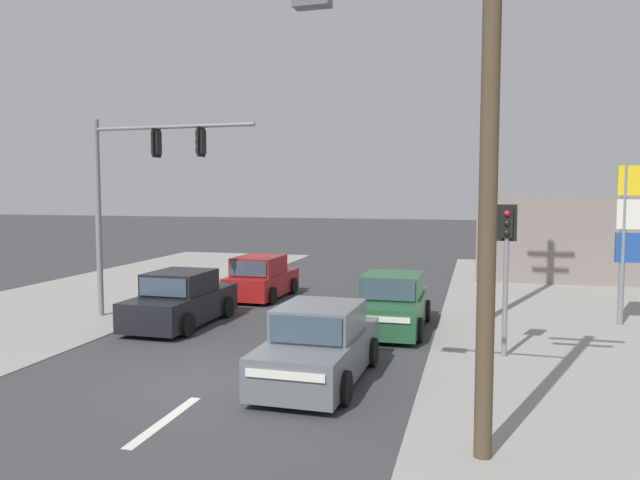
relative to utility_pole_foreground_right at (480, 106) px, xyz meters
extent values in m
plane|color=#3A3A3D|center=(-5.06, 2.18, -5.06)|extent=(140.00, 140.00, 0.00)
cube|color=silver|center=(-5.06, 0.18, -5.06)|extent=(0.20, 2.40, 0.01)
cube|color=silver|center=(-5.06, 5.18, -5.06)|extent=(0.20, 2.40, 0.01)
cube|color=silver|center=(-5.06, 10.18, -5.06)|extent=(0.20, 2.40, 0.01)
cube|color=gray|center=(-13.56, 6.18, -5.05)|extent=(8.00, 40.00, 0.02)
cylinder|color=#4C3D2B|center=(0.14, -0.01, -0.36)|extent=(0.26, 0.26, 9.41)
cube|color=#595B60|center=(-2.46, 0.13, 1.64)|extent=(0.57, 0.31, 0.18)
cylinder|color=#4C3D2B|center=(0.24, 9.69, 0.30)|extent=(0.26, 0.26, 10.72)
cylinder|color=slate|center=(-11.22, 7.63, -2.06)|extent=(0.18, 0.18, 6.00)
cylinder|color=slate|center=(-8.62, 7.47, 0.64)|extent=(5.20, 0.42, 0.11)
cube|color=black|center=(-9.14, 7.50, 0.19)|extent=(0.22, 0.27, 0.68)
cube|color=black|center=(-9.14, 7.50, 0.19)|extent=(0.07, 0.44, 0.84)
sphere|color=red|center=(-9.26, 7.51, 0.41)|extent=(0.13, 0.13, 0.13)
sphere|color=black|center=(-9.26, 7.51, 0.19)|extent=(0.13, 0.13, 0.13)
sphere|color=black|center=(-9.26, 7.51, -0.03)|extent=(0.13, 0.13, 0.13)
cube|color=black|center=(-7.69, 7.42, 0.19)|extent=(0.22, 0.27, 0.68)
cube|color=black|center=(-7.69, 7.42, 0.19)|extent=(0.07, 0.44, 0.84)
sphere|color=red|center=(-7.81, 7.42, 0.41)|extent=(0.13, 0.13, 0.13)
sphere|color=black|center=(-7.81, 7.42, 0.19)|extent=(0.13, 0.13, 0.13)
sphere|color=black|center=(-7.81, 7.42, -0.03)|extent=(0.13, 0.13, 0.13)
cylinder|color=slate|center=(0.65, 5.76, -3.66)|extent=(0.12, 0.12, 2.80)
cube|color=black|center=(0.65, 5.76, -1.92)|extent=(0.28, 0.23, 0.68)
cube|color=black|center=(0.65, 5.76, -1.92)|extent=(0.44, 0.09, 0.84)
sphere|color=red|center=(0.64, 5.64, -1.70)|extent=(0.13, 0.13, 0.13)
sphere|color=black|center=(0.64, 5.64, -1.92)|extent=(0.13, 0.13, 0.13)
sphere|color=black|center=(0.64, 5.64, -2.14)|extent=(0.13, 0.13, 0.13)
cylinder|color=slate|center=(4.01, 10.12, -2.76)|extent=(0.16, 0.16, 4.60)
cube|color=gray|center=(5.94, 18.18, -3.26)|extent=(12.00, 1.00, 3.60)
cube|color=maroon|center=(-7.50, 11.94, -4.55)|extent=(1.74, 3.66, 0.76)
cube|color=maroon|center=(-7.51, 11.64, -3.85)|extent=(1.55, 1.96, 0.64)
cube|color=#384756|center=(-7.47, 12.61, -3.85)|extent=(1.36, 0.11, 0.54)
cube|color=#384756|center=(-7.55, 10.67, -3.85)|extent=(1.33, 0.11, 0.51)
cube|color=white|center=(-7.42, 13.76, -4.38)|extent=(1.36, 0.09, 0.14)
cylinder|color=black|center=(-8.25, 13.09, -4.76)|extent=(0.20, 0.61, 0.60)
cylinder|color=black|center=(-6.65, 13.02, -4.76)|extent=(0.20, 0.61, 0.60)
cylinder|color=black|center=(-8.34, 10.86, -4.76)|extent=(0.20, 0.61, 0.60)
cylinder|color=black|center=(-6.74, 10.79, -4.76)|extent=(0.20, 0.61, 0.60)
cube|color=#235633|center=(-2.26, 8.01, -4.52)|extent=(1.71, 4.20, 0.80)
cube|color=#235633|center=(-2.26, 8.06, -3.81)|extent=(1.56, 1.90, 0.62)
cube|color=#384756|center=(-2.26, 7.09, -3.81)|extent=(1.44, 0.06, 0.53)
cube|color=#384756|center=(-2.27, 9.03, -3.81)|extent=(1.40, 0.06, 0.50)
cube|color=white|center=(-2.26, 5.89, -4.34)|extent=(1.45, 0.04, 0.14)
cylinder|color=black|center=(-1.41, 6.71, -4.74)|extent=(0.19, 0.64, 0.64)
cylinder|color=black|center=(-3.11, 6.70, -4.74)|extent=(0.19, 0.64, 0.64)
cylinder|color=black|center=(-1.42, 9.31, -4.74)|extent=(0.19, 0.64, 0.64)
cylinder|color=black|center=(-3.12, 9.31, -4.74)|extent=(0.19, 0.64, 0.64)
cube|color=slate|center=(-3.09, 3.00, -4.52)|extent=(1.82, 4.25, 0.80)
cube|color=slate|center=(-3.09, 3.05, -3.81)|extent=(1.61, 1.94, 0.62)
cube|color=#384756|center=(-3.12, 2.08, -3.81)|extent=(1.44, 0.10, 0.53)
cube|color=#384756|center=(-3.06, 4.02, -3.81)|extent=(1.41, 0.10, 0.50)
cube|color=white|center=(-3.15, 0.88, -4.34)|extent=(1.45, 0.08, 0.14)
cylinder|color=black|center=(-2.28, 1.68, -4.74)|extent=(0.21, 0.65, 0.64)
cylinder|color=black|center=(-3.98, 1.72, -4.74)|extent=(0.21, 0.65, 0.64)
cylinder|color=black|center=(-2.21, 4.28, -4.74)|extent=(0.21, 0.65, 0.64)
cylinder|color=black|center=(-3.91, 4.33, -4.74)|extent=(0.21, 0.65, 0.64)
cube|color=black|center=(-8.24, 7.11, -4.52)|extent=(1.79, 4.23, 0.80)
cube|color=black|center=(-8.24, 7.06, -3.81)|extent=(1.60, 1.93, 0.62)
cube|color=#384756|center=(-8.22, 8.03, -3.81)|extent=(1.44, 0.09, 0.53)
cube|color=#384756|center=(-8.26, 6.09, -3.81)|extent=(1.40, 0.09, 0.50)
cube|color=white|center=(-8.19, 9.23, -4.34)|extent=(1.45, 0.07, 0.14)
cylinder|color=black|center=(-9.06, 8.43, -4.74)|extent=(0.20, 0.64, 0.64)
cylinder|color=black|center=(-7.36, 8.39, -4.74)|extent=(0.20, 0.64, 0.64)
cylinder|color=black|center=(-9.11, 5.82, -4.74)|extent=(0.20, 0.64, 0.64)
cylinder|color=black|center=(-7.41, 5.79, -4.74)|extent=(0.20, 0.64, 0.64)
camera|label=1|loc=(0.01, -9.10, -1.16)|focal=35.00mm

